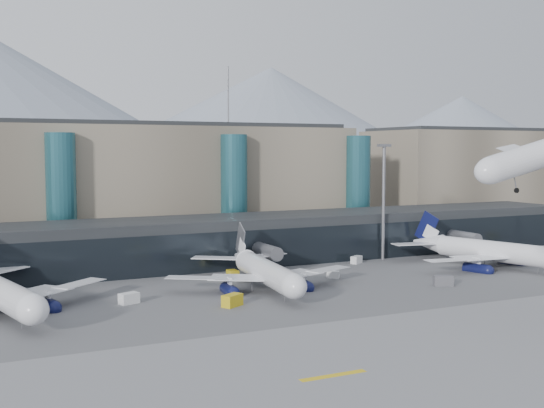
{
  "coord_description": "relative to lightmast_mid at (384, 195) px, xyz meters",
  "views": [
    {
      "loc": [
        -56.76,
        -76.83,
        24.27
      ],
      "look_at": [
        -4.93,
        32.0,
        14.72
      ],
      "focal_mm": 45.0,
      "sensor_mm": 36.0,
      "label": 1
    }
  ],
  "objects": [
    {
      "name": "lightmast_mid",
      "position": [
        0.0,
        0.0,
        0.0
      ],
      "size": [
        3.0,
        1.2,
        25.6
      ],
      "color": "slate",
      "rests_on": "ground"
    },
    {
      "name": "terminal_main",
      "position": [
        -55.0,
        42.0,
        1.03
      ],
      "size": [
        130.0,
        30.0,
        31.0
      ],
      "color": "gray",
      "rests_on": "ground"
    },
    {
      "name": "teal_towers",
      "position": [
        -44.99,
        26.01,
        -0.41
      ],
      "size": [
        116.4,
        19.4,
        46.0
      ],
      "color": "#235762",
      "rests_on": "ground"
    },
    {
      "name": "ground",
      "position": [
        -30.0,
        -48.0,
        -14.42
      ],
      "size": [
        900.0,
        900.0,
        0.0
      ],
      "primitive_type": "plane",
      "color": "#515154",
      "rests_on": "ground"
    },
    {
      "name": "runway_markings",
      "position": [
        -30.0,
        -63.0,
        -14.37
      ],
      "size": [
        128.0,
        1.0,
        0.02
      ],
      "color": "gold",
      "rests_on": "ground"
    },
    {
      "name": "veh_c",
      "position": [
        -7.28,
        -29.27,
        -13.47
      ],
      "size": [
        3.84,
        3.02,
        1.89
      ],
      "primitive_type": "cube",
      "rotation": [
        0.0,
        0.0,
        -0.42
      ],
      "color": "#545359",
      "rests_on": "ground"
    },
    {
      "name": "runway_strip",
      "position": [
        -30.0,
        -63.0,
        -14.4
      ],
      "size": [
        400.0,
        40.0,
        0.04
      ],
      "primitive_type": "cube",
      "color": "slate",
      "rests_on": "ground"
    },
    {
      "name": "veh_a",
      "position": [
        -61.55,
        -19.18,
        -13.56
      ],
      "size": [
        3.44,
        2.64,
        1.71
      ],
      "primitive_type": "cube",
      "rotation": [
        0.0,
        0.0,
        0.34
      ],
      "color": "silver",
      "rests_on": "ground"
    },
    {
      "name": "concourse",
      "position": [
        -30.02,
        9.73,
        -9.45
      ],
      "size": [
        170.0,
        27.0,
        10.0
      ],
      "color": "black",
      "rests_on": "ground"
    },
    {
      "name": "terminal_east",
      "position": [
        65.0,
        42.0,
        1.03
      ],
      "size": [
        70.0,
        30.0,
        31.0
      ],
      "color": "gray",
      "rests_on": "ground"
    },
    {
      "name": "veh_g",
      "position": [
        -21.26,
        -14.32,
        -13.74
      ],
      "size": [
        2.66,
        2.48,
        1.35
      ],
      "primitive_type": "cube",
      "rotation": [
        0.0,
        0.0,
        -0.66
      ],
      "color": "silver",
      "rests_on": "ground"
    },
    {
      "name": "jet_parked_mid",
      "position": [
        -37.3,
        -16.36,
        -10.03
      ],
      "size": [
        35.85,
        35.59,
        11.61
      ],
      "rotation": [
        0.0,
        0.0,
        1.46
      ],
      "color": "silver",
      "rests_on": "ground"
    },
    {
      "name": "veh_b",
      "position": [
        -38.6,
        -6.35,
        -13.64
      ],
      "size": [
        1.66,
        2.7,
        1.56
      ],
      "primitive_type": "cube",
      "rotation": [
        0.0,
        0.0,
        1.57
      ],
      "color": "gold",
      "rests_on": "ground"
    },
    {
      "name": "jet_parked_right",
      "position": [
        13.58,
        -15.55,
        -9.84
      ],
      "size": [
        35.84,
        37.74,
        12.12
      ],
      "rotation": [
        0.0,
        0.0,
        1.88
      ],
      "color": "silver",
      "rests_on": "ground"
    },
    {
      "name": "mountain_ridge",
      "position": [
        -14.03,
        332.0,
        31.33
      ],
      "size": [
        910.0,
        400.0,
        110.0
      ],
      "color": "gray",
      "rests_on": "ground"
    },
    {
      "name": "veh_h",
      "position": [
        -47.45,
        -27.9,
        -13.48
      ],
      "size": [
        3.84,
        3.27,
        1.88
      ],
      "primitive_type": "cube",
      "rotation": [
        0.0,
        0.0,
        0.53
      ],
      "color": "gold",
      "rests_on": "ground"
    },
    {
      "name": "veh_d",
      "position": [
        -8.17,
        -2.0,
        -13.63
      ],
      "size": [
        3.14,
        2.67,
        1.58
      ],
      "primitive_type": "cube",
      "rotation": [
        0.0,
        0.0,
        0.52
      ],
      "color": "silver",
      "rests_on": "ground"
    }
  ]
}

